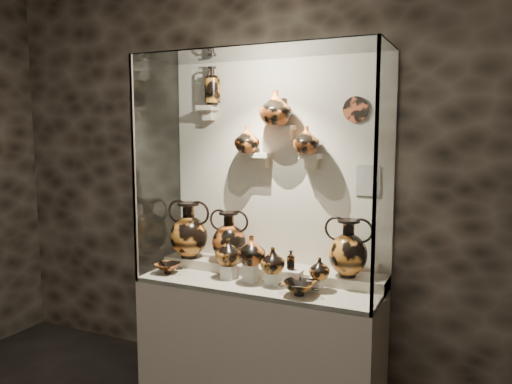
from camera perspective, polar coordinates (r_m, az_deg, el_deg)
wall_back at (r=3.70m, az=2.52°, el=2.71°), size 5.00×0.02×3.20m
plinth at (r=3.71m, az=0.46°, el=-16.48°), size 1.70×0.60×0.80m
front_tier at (r=3.56m, az=0.46°, el=-10.34°), size 1.68×0.58×0.03m
rear_tier at (r=3.71m, az=1.59°, el=-9.09°), size 1.70×0.25×0.10m
back_panel at (r=3.70m, az=2.49°, el=2.70°), size 1.70×0.03×1.60m
glass_front at (r=3.14m, az=-1.75°, el=1.94°), size 1.70×0.01×1.60m
glass_left at (r=3.84m, az=-11.13°, el=2.73°), size 0.01×0.60×1.60m
glass_right at (r=3.16m, az=14.61°, el=1.74°), size 0.01×0.60×1.60m
glass_top at (r=3.44m, az=0.49°, el=15.68°), size 1.70×0.60×0.01m
frame_post_left at (r=3.60m, az=-13.75°, el=2.39°), size 0.02×0.02×1.60m
frame_post_right at (r=2.88m, az=13.46°, el=1.28°), size 0.02×0.02×1.60m
pedestal_a at (r=3.59m, az=-3.11°, el=-9.12°), size 0.09×0.09×0.10m
pedestal_b at (r=3.52m, az=-0.63°, el=-9.22°), size 0.09×0.09×0.13m
pedestal_c at (r=3.45m, az=1.96°, el=-9.86°), size 0.09×0.09×0.09m
pedestal_d at (r=3.39m, az=4.49°, el=-9.93°), size 0.09×0.09×0.12m
pedestal_e at (r=3.36m, az=6.76°, el=-10.51°), size 0.09×0.09×0.08m
bracket_ul at (r=3.87m, az=-5.57°, el=9.53°), size 0.14×0.12×0.04m
bracket_ca at (r=3.66m, az=0.60°, el=4.23°), size 0.14×0.12×0.04m
bracket_cb at (r=3.58m, az=3.55°, el=7.36°), size 0.10×0.12×0.04m
bracket_cc at (r=3.53m, az=6.26°, el=4.08°), size 0.14×0.12×0.04m
amphora_left at (r=3.89m, az=-7.68°, el=-4.31°), size 0.38×0.38×0.44m
amphora_mid at (r=3.75m, az=-3.09°, el=-5.12°), size 0.38×0.38×0.38m
amphora_right at (r=3.42m, az=10.50°, el=-6.30°), size 0.37×0.37×0.39m
jug_a at (r=3.57m, az=-3.21°, el=-6.78°), size 0.24×0.24×0.19m
jug_b at (r=3.45m, az=-0.50°, el=-6.66°), size 0.22×0.22×0.20m
jug_c at (r=3.40m, az=1.94°, el=-7.79°), size 0.17×0.17×0.18m
jug_e at (r=3.33m, az=7.28°, el=-8.65°), size 0.18×0.18×0.14m
lekythos_small at (r=3.38m, az=4.02°, el=-7.63°), size 0.08×0.08×0.15m
kylix_left at (r=3.78m, az=-10.03°, el=-8.44°), size 0.25×0.22×0.09m
kylix_right at (r=3.26m, az=4.96°, el=-10.75°), size 0.34×0.32×0.11m
lekythos_tall at (r=3.84m, az=-4.99°, el=12.25°), size 0.17×0.17×0.32m
ovoid_vase_a at (r=3.66m, az=-1.03°, el=6.03°), size 0.24×0.24×0.19m
ovoid_vase_b at (r=3.55m, az=2.25°, el=9.59°), size 0.25×0.25×0.24m
ovoid_vase_c at (r=3.49m, az=5.79°, el=5.92°), size 0.22×0.22×0.19m
wall_plate at (r=3.49m, az=11.34°, el=9.24°), size 0.18×0.02×0.18m
info_placard at (r=3.49m, az=12.65°, el=1.30°), size 0.16×0.01×0.21m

